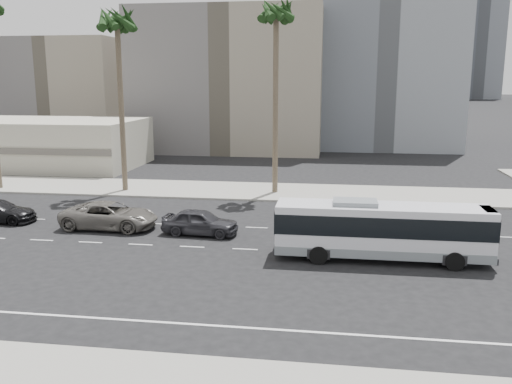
% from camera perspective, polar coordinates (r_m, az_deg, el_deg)
% --- Properties ---
extents(ground, '(700.00, 700.00, 0.00)m').
position_cam_1_polar(ground, '(29.56, 4.62, -6.31)').
color(ground, black).
rests_on(ground, ground).
extents(sidewalk_north, '(120.00, 7.00, 0.15)m').
position_cam_1_polar(sidewalk_north, '(44.53, 5.89, -0.08)').
color(sidewalk_north, gray).
rests_on(sidewalk_north, ground).
extents(commercial_low, '(22.00, 12.16, 5.00)m').
position_cam_1_polar(commercial_low, '(62.99, -22.11, 4.82)').
color(commercial_low, '#B2AD99').
rests_on(commercial_low, ground).
extents(midrise_beige_west, '(24.00, 18.00, 18.00)m').
position_cam_1_polar(midrise_beige_west, '(74.33, -2.44, 11.61)').
color(midrise_beige_west, slate).
rests_on(midrise_beige_west, ground).
extents(midrise_gray_center, '(20.00, 20.00, 26.00)m').
position_cam_1_polar(midrise_gray_center, '(80.42, 13.11, 14.18)').
color(midrise_gray_center, slate).
rests_on(midrise_gray_center, ground).
extents(midrise_beige_far, '(18.00, 16.00, 15.00)m').
position_cam_1_polar(midrise_beige_far, '(87.58, -19.04, 10.02)').
color(midrise_beige_far, slate).
rests_on(midrise_beige_far, ground).
extents(civic_tower, '(42.00, 42.00, 129.00)m').
position_cam_1_polar(civic_tower, '(279.68, 7.76, 17.71)').
color(civic_tower, beige).
rests_on(civic_tower, ground).
extents(highrise_right, '(26.00, 26.00, 70.00)m').
position_cam_1_polar(highrise_right, '(262.96, 18.44, 16.79)').
color(highrise_right, '#555A62').
rests_on(highrise_right, ground).
extents(highrise_far, '(22.00, 22.00, 60.00)m').
position_cam_1_polar(highrise_far, '(296.80, 22.26, 14.91)').
color(highrise_far, '#555A62').
rests_on(highrise_far, ground).
extents(city_bus, '(10.86, 2.66, 3.12)m').
position_cam_1_polar(city_bus, '(28.52, 13.13, -3.83)').
color(city_bus, silver).
rests_on(city_bus, ground).
extents(car_a, '(2.22, 4.72, 1.56)m').
position_cam_1_polar(car_a, '(32.65, -5.91, -3.16)').
color(car_a, '#2F2F33').
rests_on(car_a, ground).
extents(car_b, '(2.86, 6.02, 1.66)m').
position_cam_1_polar(car_b, '(35.02, -15.19, -2.41)').
color(car_b, '#68645D').
rests_on(car_b, ground).
extents(palm_near, '(4.56, 4.56, 15.36)m').
position_cam_1_polar(palm_near, '(43.69, 2.14, 18.00)').
color(palm_near, brown).
rests_on(palm_near, ground).
extents(palm_mid, '(4.79, 4.79, 14.80)m').
position_cam_1_polar(palm_mid, '(45.77, -14.44, 16.61)').
color(palm_mid, brown).
rests_on(palm_mid, ground).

